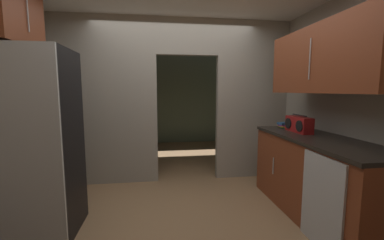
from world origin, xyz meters
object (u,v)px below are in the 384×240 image
refrigerator (37,144)px  dishwasher (321,203)px  book_stack (283,125)px  boombox (299,124)px

refrigerator → dishwasher: (2.69, -0.63, -0.50)m
refrigerator → book_stack: size_ratio=11.37×
boombox → book_stack: (-0.00, 0.38, -0.06)m
dishwasher → boombox: 1.14m
dishwasher → boombox: size_ratio=2.05×
refrigerator → boombox: bearing=5.6°
refrigerator → book_stack: refrigerator is taller
refrigerator → book_stack: (2.98, 0.68, 0.04)m
refrigerator → book_stack: 3.06m
refrigerator → dishwasher: 2.80m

